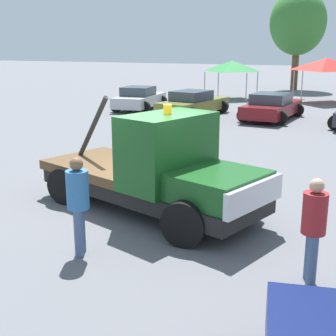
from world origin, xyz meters
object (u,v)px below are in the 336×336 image
(person_near_truck, at_px, (314,224))
(canopy_tent_red, at_px, (326,64))
(tree_left, at_px, (298,23))
(parked_car_silver, at_px, (139,98))
(tow_truck, at_px, (159,172))
(parked_car_maroon, at_px, (272,107))
(person_at_hood, at_px, (78,199))
(parked_car_olive, at_px, (193,103))
(canopy_tent_green, at_px, (232,66))

(person_near_truck, bearing_deg, canopy_tent_red, -101.95)
(canopy_tent_red, height_order, tree_left, tree_left)
(parked_car_silver, bearing_deg, canopy_tent_red, -55.64)
(tow_truck, height_order, canopy_tent_red, canopy_tent_red)
(tow_truck, height_order, parked_car_maroon, tow_truck)
(person_at_hood, distance_m, parked_car_olive, 17.34)
(parked_car_olive, height_order, tree_left, tree_left)
(parked_car_maroon, height_order, canopy_tent_red, canopy_tent_red)
(canopy_tent_green, distance_m, canopy_tent_red, 6.19)
(parked_car_maroon, xyz_separation_m, tree_left, (-1.85, 16.85, 4.76))
(parked_car_olive, bearing_deg, person_near_truck, -143.23)
(person_near_truck, xyz_separation_m, parked_car_olive, (-8.37, 16.11, -0.34))
(person_near_truck, bearing_deg, tree_left, -97.79)
(person_near_truck, distance_m, canopy_tent_red, 25.42)
(parked_car_maroon, bearing_deg, tow_truck, -172.79)
(parked_car_silver, distance_m, tree_left, 17.96)
(parked_car_olive, bearing_deg, parked_car_silver, 84.61)
(canopy_tent_green, bearing_deg, canopy_tent_red, 4.26)
(parked_car_maroon, bearing_deg, parked_car_silver, 89.94)
(parked_car_olive, distance_m, tree_left, 18.01)
(canopy_tent_red, bearing_deg, person_near_truck, -83.78)
(parked_car_silver, relative_size, canopy_tent_red, 1.30)
(tow_truck, xyz_separation_m, tree_left, (-2.58, 31.50, 4.46))
(tow_truck, bearing_deg, parked_car_olive, 126.02)
(person_near_truck, distance_m, tree_left, 34.17)
(canopy_tent_green, bearing_deg, person_near_truck, -70.20)
(canopy_tent_green, relative_size, tree_left, 0.37)
(canopy_tent_green, xyz_separation_m, canopy_tent_red, (6.17, 0.46, 0.21))
(canopy_tent_red, bearing_deg, parked_car_maroon, -99.83)
(canopy_tent_red, bearing_deg, tow_truck, -91.91)
(parked_car_silver, bearing_deg, parked_car_maroon, -101.01)
(parked_car_silver, height_order, tree_left, tree_left)
(person_at_hood, relative_size, parked_car_silver, 0.39)
(parked_car_olive, bearing_deg, tree_left, 1.85)
(canopy_tent_green, height_order, canopy_tent_red, canopy_tent_red)
(tow_truck, bearing_deg, canopy_tent_green, 120.52)
(canopy_tent_green, bearing_deg, tow_truck, -76.79)
(person_near_truck, distance_m, person_at_hood, 3.98)
(parked_car_silver, xyz_separation_m, parked_car_maroon, (7.86, -0.60, 0.00))
(person_at_hood, height_order, parked_car_silver, person_at_hood)
(person_near_truck, bearing_deg, person_at_hood, -8.81)
(parked_car_maroon, distance_m, canopy_tent_green, 9.63)
(tow_truck, distance_m, tree_left, 31.92)
(person_at_hood, xyz_separation_m, canopy_tent_red, (1.17, 25.87, 1.42))
(canopy_tent_red, relative_size, tree_left, 0.43)
(person_at_hood, relative_size, tree_left, 0.22)
(person_near_truck, bearing_deg, tow_truck, -45.53)
(person_at_hood, height_order, tree_left, tree_left)
(person_at_hood, distance_m, tree_left, 34.33)
(tow_truck, relative_size, canopy_tent_red, 1.69)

